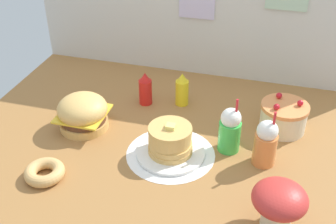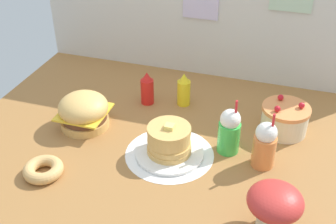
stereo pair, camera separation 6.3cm
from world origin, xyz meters
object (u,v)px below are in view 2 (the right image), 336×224
(orange_float_cup, at_px, (265,145))
(mustard_bottle, at_px, (184,90))
(ketchup_bottle, at_px, (147,89))
(donut_pink_glaze, at_px, (43,169))
(mushroom_stool, at_px, (275,205))
(cream_soda_cup, at_px, (229,131))
(layer_cake, at_px, (285,119))
(pancake_stack, at_px, (169,143))
(burger, at_px, (84,111))

(orange_float_cup, bearing_deg, mustard_bottle, 141.02)
(ketchup_bottle, xyz_separation_m, orange_float_cup, (0.76, -0.38, 0.03))
(donut_pink_glaze, distance_m, mushroom_stool, 1.12)
(cream_soda_cup, bearing_deg, layer_cake, 45.36)
(pancake_stack, height_order, layer_cake, layer_cake)
(pancake_stack, distance_m, cream_soda_cup, 0.32)
(donut_pink_glaze, bearing_deg, ketchup_bottle, 71.50)
(orange_float_cup, bearing_deg, pancake_stack, -172.29)
(layer_cake, relative_size, ketchup_bottle, 1.25)
(mustard_bottle, height_order, mushroom_stool, mushroom_stool)
(orange_float_cup, bearing_deg, burger, 177.61)
(pancake_stack, height_order, cream_soda_cup, cream_soda_cup)
(mushroom_stool, bearing_deg, mustard_bottle, 126.46)
(layer_cake, distance_m, ketchup_bottle, 0.84)
(pancake_stack, relative_size, layer_cake, 1.36)
(layer_cake, bearing_deg, pancake_stack, -144.45)
(burger, bearing_deg, layer_cake, 14.75)
(pancake_stack, height_order, mustard_bottle, mustard_bottle)
(layer_cake, distance_m, orange_float_cup, 0.34)
(mustard_bottle, distance_m, mushroom_stool, 1.06)
(mustard_bottle, xyz_separation_m, cream_soda_cup, (0.35, -0.38, 0.03))
(ketchup_bottle, xyz_separation_m, cream_soda_cup, (0.57, -0.32, 0.03))
(donut_pink_glaze, bearing_deg, cream_soda_cup, 29.13)
(pancake_stack, relative_size, ketchup_bottle, 1.70)
(orange_float_cup, bearing_deg, donut_pink_glaze, -158.50)
(burger, height_order, layer_cake, burger)
(pancake_stack, xyz_separation_m, donut_pink_glaze, (-0.55, -0.34, -0.04))
(pancake_stack, height_order, donut_pink_glaze, pancake_stack)
(pancake_stack, distance_m, orange_float_cup, 0.48)
(pancake_stack, distance_m, mustard_bottle, 0.51)
(ketchup_bottle, xyz_separation_m, donut_pink_glaze, (-0.26, -0.79, -0.07))
(ketchup_bottle, height_order, mushroom_stool, mushroom_stool)
(burger, relative_size, layer_cake, 1.06)
(burger, relative_size, cream_soda_cup, 0.88)
(ketchup_bottle, bearing_deg, burger, -127.24)
(ketchup_bottle, distance_m, donut_pink_glaze, 0.83)
(burger, xyz_separation_m, layer_cake, (1.10, 0.29, -0.02))
(cream_soda_cup, relative_size, donut_pink_glaze, 1.61)
(ketchup_bottle, height_order, orange_float_cup, orange_float_cup)
(mushroom_stool, bearing_deg, donut_pink_glaze, 179.47)
(orange_float_cup, bearing_deg, mushroom_stool, -77.96)
(pancake_stack, xyz_separation_m, layer_cake, (0.55, 0.40, 0.01))
(layer_cake, bearing_deg, mustard_bottle, 170.24)
(cream_soda_cup, bearing_deg, orange_float_cup, -18.12)
(ketchup_bottle, bearing_deg, orange_float_cup, -26.83)
(burger, distance_m, orange_float_cup, 1.02)
(burger, xyz_separation_m, orange_float_cup, (1.02, -0.04, 0.03))
(mustard_bottle, distance_m, cream_soda_cup, 0.51)
(layer_cake, xyz_separation_m, donut_pink_glaze, (-1.10, -0.73, -0.05))
(layer_cake, distance_m, mustard_bottle, 0.63)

